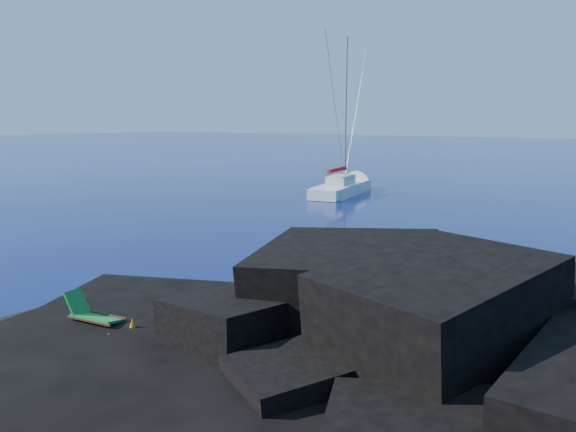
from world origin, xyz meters
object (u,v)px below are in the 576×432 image
at_px(deck_chair, 96,310).
at_px(sunbather, 93,337).
at_px(sailboat, 342,194).
at_px(marker_cone, 133,327).

height_order(deck_chair, sunbather, deck_chair).
bearing_deg(deck_chair, sailboat, 99.02).
relative_size(sailboat, marker_cone, 24.90).
xyz_separation_m(sailboat, marker_cone, (11.05, -33.62, 0.63)).
distance_m(sailboat, deck_chair, 35.26).
xyz_separation_m(sailboat, deck_chair, (9.75, -33.87, 0.96)).
relative_size(sailboat, deck_chair, 7.72).
bearing_deg(deck_chair, sunbather, -51.04).
bearing_deg(sunbather, sailboat, 74.35).
height_order(deck_chair, marker_cone, deck_chair).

